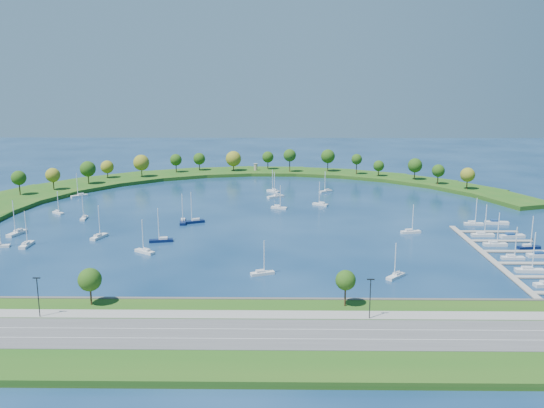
{
  "coord_description": "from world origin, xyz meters",
  "views": [
    {
      "loc": [
        8.06,
        -244.23,
        57.78
      ],
      "look_at": [
        5.0,
        5.0,
        4.0
      ],
      "focal_mm": 37.74,
      "sensor_mm": 36.0,
      "label": 1
    }
  ],
  "objects_px": {
    "moored_boat_15": "(396,275)",
    "docked_boat_4": "(513,257)",
    "moored_boat_3": "(99,236)",
    "moored_boat_11": "(273,190)",
    "moored_boat_4": "(79,195)",
    "moored_boat_10": "(58,212)",
    "docked_boat_2": "(529,269)",
    "moored_boat_14": "(411,231)",
    "moored_boat_16": "(326,191)",
    "docked_boat_6": "(495,243)",
    "docked_boat_10": "(474,223)",
    "moored_boat_17": "(17,232)",
    "moored_boat_1": "(279,207)",
    "docked_boat_5": "(541,255)",
    "harbor_tower": "(256,167)",
    "moored_boat_2": "(27,244)",
    "moored_boat_6": "(262,272)",
    "dock_system": "(510,257)",
    "docked_boat_7": "(529,246)",
    "moored_boat_5": "(276,196)",
    "moored_boat_13": "(161,239)",
    "moored_boat_0": "(84,217)",
    "moored_boat_9": "(145,251)",
    "moored_boat_7": "(183,221)",
    "moored_boat_18": "(320,204)",
    "moored_boat_12": "(194,221)",
    "docked_boat_8": "(483,234)"
  },
  "relations": [
    {
      "from": "moored_boat_15",
      "to": "docked_boat_4",
      "type": "relative_size",
      "value": 1.0
    },
    {
      "from": "moored_boat_3",
      "to": "moored_boat_11",
      "type": "bearing_deg",
      "value": -17.58
    },
    {
      "from": "moored_boat_4",
      "to": "moored_boat_10",
      "type": "bearing_deg",
      "value": 55.37
    },
    {
      "from": "moored_boat_15",
      "to": "docked_boat_2",
      "type": "bearing_deg",
      "value": 141.15
    },
    {
      "from": "moored_boat_14",
      "to": "moored_boat_16",
      "type": "xyz_separation_m",
      "value": [
        -26.22,
        83.02,
        -0.0
      ]
    },
    {
      "from": "docked_boat_6",
      "to": "docked_boat_10",
      "type": "height_order",
      "value": "docked_boat_6"
    },
    {
      "from": "moored_boat_10",
      "to": "moored_boat_17",
      "type": "distance_m",
      "value": 35.33
    },
    {
      "from": "moored_boat_1",
      "to": "docked_boat_5",
      "type": "bearing_deg",
      "value": -20.3
    },
    {
      "from": "docked_boat_2",
      "to": "harbor_tower",
      "type": "bearing_deg",
      "value": 118.09
    },
    {
      "from": "moored_boat_1",
      "to": "docked_boat_4",
      "type": "height_order",
      "value": "docked_boat_4"
    },
    {
      "from": "moored_boat_2",
      "to": "docked_boat_5",
      "type": "bearing_deg",
      "value": -94.3
    },
    {
      "from": "moored_boat_2",
      "to": "docked_boat_4",
      "type": "distance_m",
      "value": 167.97
    },
    {
      "from": "harbor_tower",
      "to": "moored_boat_6",
      "type": "relative_size",
      "value": 0.41
    },
    {
      "from": "docked_boat_6",
      "to": "moored_boat_3",
      "type": "bearing_deg",
      "value": 175.54
    },
    {
      "from": "dock_system",
      "to": "docked_boat_7",
      "type": "xyz_separation_m",
      "value": [
        10.72,
        10.95,
        0.55
      ]
    },
    {
      "from": "dock_system",
      "to": "moored_boat_6",
      "type": "xyz_separation_m",
      "value": [
        -82.24,
        -17.77,
        0.52
      ]
    },
    {
      "from": "harbor_tower",
      "to": "moored_boat_2",
      "type": "height_order",
      "value": "moored_boat_2"
    },
    {
      "from": "moored_boat_15",
      "to": "docked_boat_4",
      "type": "xyz_separation_m",
      "value": [
        42.34,
        18.75,
        0.0
      ]
    },
    {
      "from": "moored_boat_5",
      "to": "moored_boat_14",
      "type": "bearing_deg",
      "value": 96.51
    },
    {
      "from": "moored_boat_10",
      "to": "docked_boat_4",
      "type": "bearing_deg",
      "value": 19.56
    },
    {
      "from": "moored_boat_13",
      "to": "moored_boat_6",
      "type": "bearing_deg",
      "value": 125.39
    },
    {
      "from": "moored_boat_13",
      "to": "docked_boat_2",
      "type": "bearing_deg",
      "value": 153.6
    },
    {
      "from": "moored_boat_0",
      "to": "moored_boat_6",
      "type": "height_order",
      "value": "moored_boat_6"
    },
    {
      "from": "moored_boat_9",
      "to": "docked_boat_7",
      "type": "bearing_deg",
      "value": -142.04
    },
    {
      "from": "moored_boat_3",
      "to": "moored_boat_7",
      "type": "xyz_separation_m",
      "value": [
        27.73,
        23.49,
        0.01
      ]
    },
    {
      "from": "docked_boat_7",
      "to": "docked_boat_4",
      "type": "bearing_deg",
      "value": -139.57
    },
    {
      "from": "moored_boat_5",
      "to": "moored_boat_17",
      "type": "xyz_separation_m",
      "value": [
        -99.02,
        -72.22,
        0.02
      ]
    },
    {
      "from": "moored_boat_6",
      "to": "moored_boat_9",
      "type": "relative_size",
      "value": 0.92
    },
    {
      "from": "docked_boat_7",
      "to": "moored_boat_7",
      "type": "bearing_deg",
      "value": 155.6
    },
    {
      "from": "moored_boat_3",
      "to": "moored_boat_15",
      "type": "relative_size",
      "value": 1.13
    },
    {
      "from": "moored_boat_18",
      "to": "docked_boat_10",
      "type": "height_order",
      "value": "moored_boat_18"
    },
    {
      "from": "moored_boat_6",
      "to": "moored_boat_15",
      "type": "relative_size",
      "value": 0.98
    },
    {
      "from": "moored_boat_9",
      "to": "docked_boat_4",
      "type": "bearing_deg",
      "value": -147.46
    },
    {
      "from": "moored_boat_16",
      "to": "docked_boat_4",
      "type": "distance_m",
      "value": 127.21
    },
    {
      "from": "moored_boat_17",
      "to": "docked_boat_10",
      "type": "height_order",
      "value": "moored_boat_17"
    },
    {
      "from": "moored_boat_11",
      "to": "moored_boat_16",
      "type": "relative_size",
      "value": 1.06
    },
    {
      "from": "moored_boat_1",
      "to": "docked_boat_10",
      "type": "distance_m",
      "value": 85.08
    },
    {
      "from": "moored_boat_7",
      "to": "docked_boat_10",
      "type": "xyz_separation_m",
      "value": [
        119.65,
        -1.49,
        -0.04
      ]
    },
    {
      "from": "moored_boat_17",
      "to": "docked_boat_10",
      "type": "xyz_separation_m",
      "value": [
        180.44,
        17.36,
        -0.07
      ]
    },
    {
      "from": "moored_boat_10",
      "to": "moored_boat_18",
      "type": "height_order",
      "value": "moored_boat_18"
    },
    {
      "from": "moored_boat_4",
      "to": "moored_boat_11",
      "type": "relative_size",
      "value": 1.03
    },
    {
      "from": "moored_boat_3",
      "to": "moored_boat_7",
      "type": "distance_m",
      "value": 36.34
    },
    {
      "from": "moored_boat_2",
      "to": "moored_boat_12",
      "type": "distance_m",
      "value": 64.87
    },
    {
      "from": "moored_boat_2",
      "to": "moored_boat_4",
      "type": "height_order",
      "value": "moored_boat_2"
    },
    {
      "from": "moored_boat_13",
      "to": "moored_boat_18",
      "type": "height_order",
      "value": "moored_boat_13"
    },
    {
      "from": "docked_boat_8",
      "to": "dock_system",
      "type": "bearing_deg",
      "value": -92.16
    },
    {
      "from": "harbor_tower",
      "to": "docked_boat_4",
      "type": "relative_size",
      "value": 0.4
    },
    {
      "from": "moored_boat_1",
      "to": "docked_boat_7",
      "type": "relative_size",
      "value": 0.93
    },
    {
      "from": "moored_boat_17",
      "to": "docked_boat_4",
      "type": "xyz_separation_m",
      "value": [
        178.04,
        -28.72,
        -0.08
      ]
    },
    {
      "from": "moored_boat_16",
      "to": "docked_boat_7",
      "type": "xyz_separation_m",
      "value": [
        63.05,
        -103.61,
        0.01
      ]
    }
  ]
}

